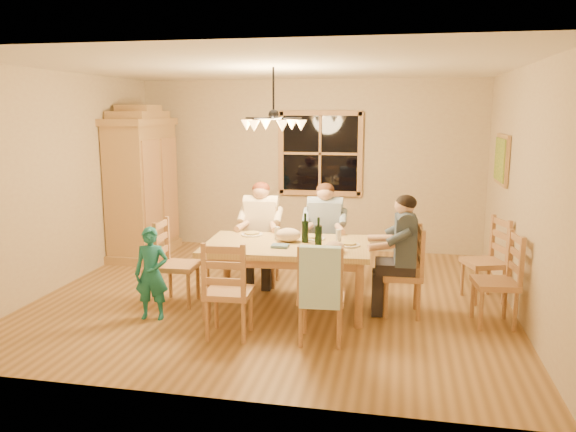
% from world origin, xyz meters
% --- Properties ---
extents(floor, '(5.50, 5.50, 0.00)m').
position_xyz_m(floor, '(0.00, 0.00, 0.00)').
color(floor, brown).
rests_on(floor, ground).
extents(ceiling, '(5.50, 5.00, 0.02)m').
position_xyz_m(ceiling, '(0.00, 0.00, 2.70)').
color(ceiling, white).
rests_on(ceiling, wall_back).
extents(wall_back, '(5.50, 0.02, 2.70)m').
position_xyz_m(wall_back, '(0.00, 2.50, 1.35)').
color(wall_back, tan).
rests_on(wall_back, floor).
extents(wall_left, '(0.02, 5.00, 2.70)m').
position_xyz_m(wall_left, '(-2.75, 0.00, 1.35)').
color(wall_left, tan).
rests_on(wall_left, floor).
extents(wall_right, '(0.02, 5.00, 2.70)m').
position_xyz_m(wall_right, '(2.75, 0.00, 1.35)').
color(wall_right, tan).
rests_on(wall_right, floor).
extents(window, '(1.30, 0.06, 1.30)m').
position_xyz_m(window, '(0.20, 2.47, 1.55)').
color(window, black).
rests_on(window, wall_back).
extents(painting, '(0.06, 0.78, 0.64)m').
position_xyz_m(painting, '(2.71, 1.20, 1.60)').
color(painting, '#A27B46').
rests_on(painting, wall_right).
extents(chandelier, '(0.77, 0.68, 0.71)m').
position_xyz_m(chandelier, '(-0.00, 0.00, 2.08)').
color(chandelier, black).
rests_on(chandelier, ceiling).
extents(armoire, '(0.66, 1.40, 2.30)m').
position_xyz_m(armoire, '(-2.42, 1.59, 1.06)').
color(armoire, '#A27B46').
rests_on(armoire, floor).
extents(dining_table, '(1.89, 1.22, 0.76)m').
position_xyz_m(dining_table, '(0.24, -0.40, 0.66)').
color(dining_table, '#AA884B').
rests_on(dining_table, floor).
extents(chair_far_left, '(0.46, 0.44, 0.99)m').
position_xyz_m(chair_far_left, '(-0.27, 0.44, 0.30)').
color(chair_far_left, '#A07346').
rests_on(chair_far_left, floor).
extents(chair_far_right, '(0.46, 0.44, 0.99)m').
position_xyz_m(chair_far_right, '(0.54, 0.48, 0.30)').
color(chair_far_right, '#A07346').
rests_on(chair_far_right, floor).
extents(chair_near_left, '(0.46, 0.44, 0.99)m').
position_xyz_m(chair_near_left, '(-0.17, -1.28, 0.30)').
color(chair_near_left, '#A07346').
rests_on(chair_near_left, floor).
extents(chair_near_right, '(0.46, 0.44, 0.99)m').
position_xyz_m(chair_near_right, '(0.74, -1.23, 0.30)').
color(chair_near_right, '#A07346').
rests_on(chair_near_right, floor).
extents(chair_end_left, '(0.44, 0.46, 0.99)m').
position_xyz_m(chair_end_left, '(-1.03, -0.47, 0.30)').
color(chair_end_left, '#A07346').
rests_on(chair_end_left, floor).
extents(chair_end_right, '(0.44, 0.46, 0.99)m').
position_xyz_m(chair_end_right, '(1.50, -0.33, 0.30)').
color(chair_end_right, '#A07346').
rests_on(chair_end_right, floor).
extents(adult_woman, '(0.41, 0.44, 0.87)m').
position_xyz_m(adult_woman, '(-0.27, 0.44, 0.84)').
color(adult_woman, beige).
rests_on(adult_woman, floor).
extents(adult_plaid_man, '(0.41, 0.44, 0.87)m').
position_xyz_m(adult_plaid_man, '(0.54, 0.48, 0.84)').
color(adult_plaid_man, '#2D507E').
rests_on(adult_plaid_man, floor).
extents(adult_slate_man, '(0.44, 0.41, 0.87)m').
position_xyz_m(adult_slate_man, '(1.50, -0.33, 0.84)').
color(adult_slate_man, '#38465A').
rests_on(adult_slate_man, floor).
extents(towel, '(0.38, 0.12, 0.58)m').
position_xyz_m(towel, '(0.75, -1.42, 0.70)').
color(towel, '#B4E3F4').
rests_on(towel, chair_near_right).
extents(wine_bottle_a, '(0.08, 0.08, 0.33)m').
position_xyz_m(wine_bottle_a, '(0.42, -0.30, 0.93)').
color(wine_bottle_a, black).
rests_on(wine_bottle_a, dining_table).
extents(wine_bottle_b, '(0.08, 0.08, 0.33)m').
position_xyz_m(wine_bottle_b, '(0.60, -0.51, 0.93)').
color(wine_bottle_b, black).
rests_on(wine_bottle_b, dining_table).
extents(plate_woman, '(0.26, 0.26, 0.02)m').
position_xyz_m(plate_woman, '(-0.25, -0.07, 0.77)').
color(plate_woman, white).
rests_on(plate_woman, dining_table).
extents(plate_plaid, '(0.26, 0.26, 0.02)m').
position_xyz_m(plate_plaid, '(0.50, -0.13, 0.77)').
color(plate_plaid, white).
rests_on(plate_plaid, dining_table).
extents(plate_slate, '(0.26, 0.26, 0.02)m').
position_xyz_m(plate_slate, '(0.91, -0.37, 0.77)').
color(plate_slate, white).
rests_on(plate_slate, dining_table).
extents(wine_glass_a, '(0.06, 0.06, 0.14)m').
position_xyz_m(wine_glass_a, '(0.08, -0.19, 0.83)').
color(wine_glass_a, silver).
rests_on(wine_glass_a, dining_table).
extents(wine_glass_b, '(0.06, 0.06, 0.14)m').
position_xyz_m(wine_glass_b, '(0.79, -0.20, 0.83)').
color(wine_glass_b, silver).
rests_on(wine_glass_b, dining_table).
extents(cap, '(0.20, 0.20, 0.11)m').
position_xyz_m(cap, '(0.80, -0.66, 0.82)').
color(cap, tan).
rests_on(cap, dining_table).
extents(napkin, '(0.19, 0.15, 0.03)m').
position_xyz_m(napkin, '(0.20, -0.59, 0.78)').
color(napkin, slate).
rests_on(napkin, dining_table).
extents(cloth_bundle, '(0.28, 0.22, 0.15)m').
position_xyz_m(cloth_bundle, '(0.23, -0.30, 0.84)').
color(cloth_bundle, beige).
rests_on(cloth_bundle, dining_table).
extents(child, '(0.39, 0.29, 1.00)m').
position_xyz_m(child, '(-1.13, -0.98, 0.50)').
color(child, '#1B757D').
rests_on(child, floor).
extents(chair_spare_front, '(0.47, 0.48, 0.99)m').
position_xyz_m(chair_spare_front, '(2.45, -0.46, 0.30)').
color(chair_spare_front, '#A07346').
rests_on(chair_spare_front, floor).
extents(chair_spare_back, '(0.54, 0.55, 0.99)m').
position_xyz_m(chair_spare_back, '(2.45, 0.35, 0.30)').
color(chair_spare_back, '#A07346').
rests_on(chair_spare_back, floor).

